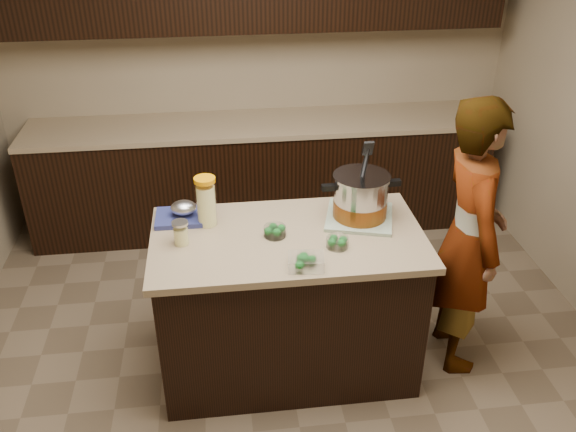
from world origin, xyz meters
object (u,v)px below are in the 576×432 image
at_px(stock_pot, 360,199).
at_px(person, 469,238).
at_px(island, 288,303).
at_px(lemonade_pitcher, 206,203).

height_order(stock_pot, person, person).
relative_size(island, lemonade_pitcher, 5.24).
xyz_separation_m(island, lemonade_pitcher, (-0.42, 0.18, 0.58)).
bearing_deg(lemonade_pitcher, person, -7.67).
bearing_deg(stock_pot, person, -16.30).
distance_m(stock_pot, person, 0.64).
bearing_deg(stock_pot, lemonade_pitcher, 175.10).
height_order(island, lemonade_pitcher, lemonade_pitcher).
xyz_separation_m(stock_pot, lemonade_pitcher, (-0.84, 0.04, 0.01)).
bearing_deg(lemonade_pitcher, stock_pot, -2.89).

